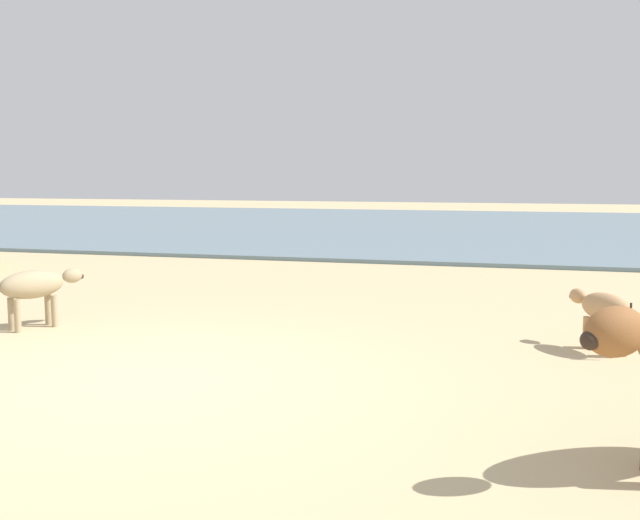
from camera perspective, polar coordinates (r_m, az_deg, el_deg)
The scene contains 4 objects.
ground at distance 6.47m, azimuth -13.41°, elevation -9.12°, with size 80.00×80.00×0.00m, color tan.
sea_water at distance 24.31m, azimuth 8.25°, elevation 2.56°, with size 60.00×20.00×0.08m, color slate.
calf_near_tan at distance 7.77m, azimuth 20.92°, elevation -3.55°, with size 0.64×0.83×0.59m.
calf_far_dun at distance 8.96m, azimuth -21.01°, elevation -1.90°, with size 0.66×0.96×0.66m.
Camera 1 is at (3.05, -5.44, 1.74)m, focal length 41.72 mm.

